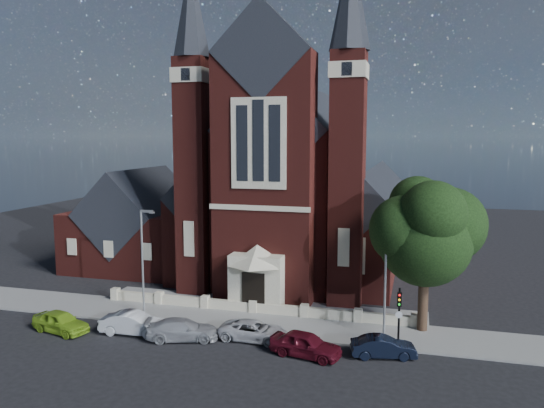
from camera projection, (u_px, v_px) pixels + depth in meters
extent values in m
plane|color=black|center=(281.00, 284.00, 48.92)|extent=(120.00, 120.00, 0.00)
cube|color=gray|center=(245.00, 322.00, 38.89)|extent=(60.00, 5.00, 0.12)
cube|color=gray|center=(261.00, 305.00, 42.71)|extent=(26.00, 3.00, 0.14)
cube|color=#AFA78B|center=(254.00, 313.00, 40.80)|extent=(24.00, 0.40, 0.90)
cube|color=#4E1914|center=(304.00, 197.00, 57.59)|extent=(10.00, 30.00, 14.00)
cube|color=black|center=(305.00, 132.00, 56.71)|extent=(10.00, 30.20, 10.00)
cube|color=#4E1914|center=(236.00, 222.00, 59.00)|extent=(5.00, 26.00, 8.00)
cube|color=#4E1914|center=(373.00, 229.00, 55.04)|extent=(5.00, 26.00, 8.00)
cube|color=black|center=(236.00, 187.00, 58.50)|extent=(5.01, 26.20, 5.01)
cube|color=black|center=(374.00, 190.00, 54.53)|extent=(5.01, 26.20, 5.01)
cube|color=#4E1914|center=(264.00, 181.00, 42.40)|extent=(8.00, 3.00, 20.00)
cube|color=black|center=(264.00, 53.00, 41.13)|extent=(8.00, 3.20, 8.00)
cube|color=#AFA78B|center=(258.00, 143.00, 40.53)|extent=(4.40, 0.15, 7.00)
cube|color=black|center=(258.00, 141.00, 40.44)|extent=(0.90, 0.08, 6.20)
cube|color=#AFA78B|center=(257.00, 282.00, 41.48)|extent=(4.20, 2.00, 4.40)
cube|color=black|center=(253.00, 293.00, 40.55)|extent=(1.80, 0.12, 3.20)
cone|color=#AFA78B|center=(257.00, 255.00, 41.20)|extent=(4.60, 4.60, 1.60)
cube|color=#4E1914|center=(194.00, 178.00, 45.07)|extent=(2.60, 2.60, 20.00)
cube|color=#AFA78B|center=(192.00, 76.00, 43.99)|extent=(2.80, 2.80, 1.20)
cone|color=black|center=(191.00, 7.00, 43.29)|extent=(3.20, 3.20, 8.00)
cube|color=#4E1914|center=(347.00, 182.00, 41.63)|extent=(2.60, 2.60, 20.00)
cube|color=#AFA78B|center=(349.00, 71.00, 40.55)|extent=(2.80, 2.80, 1.20)
cube|color=#4E1914|center=(141.00, 237.00, 55.64)|extent=(12.00, 12.00, 6.00)
cube|color=black|center=(140.00, 209.00, 55.26)|extent=(8.49, 12.20, 8.49)
cylinder|color=black|center=(423.00, 297.00, 36.70)|extent=(0.70, 0.70, 5.00)
sphere|color=black|center=(425.00, 240.00, 36.19)|extent=(6.40, 6.40, 6.40)
sphere|color=black|center=(433.00, 214.00, 34.68)|extent=(4.40, 4.40, 4.40)
cylinder|color=gray|center=(142.00, 263.00, 40.02)|extent=(0.16, 0.16, 8.00)
cube|color=gray|center=(147.00, 211.00, 39.38)|extent=(1.00, 0.15, 0.18)
cube|color=gray|center=(152.00, 213.00, 39.28)|extent=(0.35, 0.22, 0.12)
cylinder|color=gray|center=(385.00, 281.00, 35.25)|extent=(0.16, 0.16, 8.00)
cube|color=gray|center=(395.00, 222.00, 34.61)|extent=(1.00, 0.15, 0.18)
cube|color=gray|center=(401.00, 223.00, 34.52)|extent=(0.35, 0.22, 0.12)
cylinder|color=black|center=(399.00, 318.00, 33.81)|extent=(0.14, 0.14, 4.00)
cube|color=black|center=(399.00, 299.00, 33.50)|extent=(0.28, 0.22, 0.90)
sphere|color=red|center=(400.00, 295.00, 33.34)|extent=(0.14, 0.14, 0.14)
sphere|color=#CC8C0C|center=(399.00, 300.00, 33.38)|extent=(0.14, 0.14, 0.14)
sphere|color=#0C9919|center=(399.00, 304.00, 33.42)|extent=(0.14, 0.14, 0.14)
imported|color=#83B424|center=(61.00, 322.00, 36.77)|extent=(4.67, 2.72, 1.49)
imported|color=silver|center=(134.00, 323.00, 36.43)|extent=(4.71, 1.93, 1.52)
imported|color=#929498|center=(182.00, 330.00, 35.42)|extent=(5.21, 3.30, 1.41)
imported|color=silver|center=(254.00, 331.00, 35.36)|extent=(4.69, 2.26, 1.29)
imported|color=#4D0D18|center=(306.00, 344.00, 32.74)|extent=(4.79, 2.71, 1.54)
imported|color=black|center=(383.00, 347.00, 32.60)|extent=(4.20, 2.23, 1.31)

